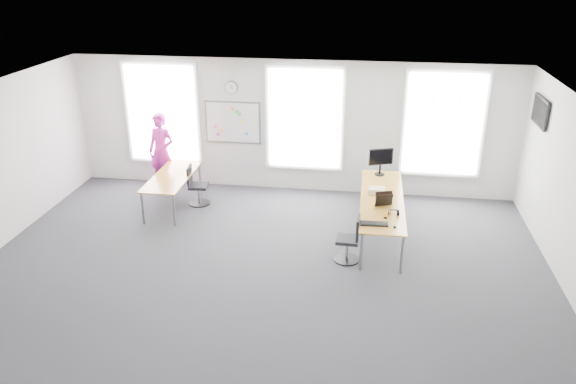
% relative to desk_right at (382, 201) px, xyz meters
% --- Properties ---
extents(floor, '(10.00, 10.00, 0.00)m').
position_rel_desk_right_xyz_m(floor, '(-2.04, -1.97, -0.70)').
color(floor, '#29292E').
rests_on(floor, ground).
extents(ceiling, '(10.00, 10.00, 0.00)m').
position_rel_desk_right_xyz_m(ceiling, '(-2.04, -1.97, 2.30)').
color(ceiling, silver).
rests_on(ceiling, ground).
extents(wall_back, '(10.00, 0.00, 10.00)m').
position_rel_desk_right_xyz_m(wall_back, '(-2.04, 2.03, 0.80)').
color(wall_back, silver).
rests_on(wall_back, ground).
extents(wall_front, '(10.00, 0.00, 10.00)m').
position_rel_desk_right_xyz_m(wall_front, '(-2.04, -5.97, 0.80)').
color(wall_front, silver).
rests_on(wall_front, ground).
extents(window_left, '(1.60, 0.06, 2.20)m').
position_rel_desk_right_xyz_m(window_left, '(-5.04, 2.00, 1.00)').
color(window_left, white).
rests_on(window_left, wall_back).
extents(window_mid, '(1.60, 0.06, 2.20)m').
position_rel_desk_right_xyz_m(window_mid, '(-1.74, 2.00, 1.00)').
color(window_mid, white).
rests_on(window_mid, wall_back).
extents(window_right, '(1.60, 0.06, 2.20)m').
position_rel_desk_right_xyz_m(window_right, '(1.26, 2.00, 1.00)').
color(window_right, white).
rests_on(window_right, wall_back).
extents(desk_right, '(0.81, 3.06, 0.74)m').
position_rel_desk_right_xyz_m(desk_right, '(0.00, 0.00, 0.00)').
color(desk_right, '#C58935').
rests_on(desk_right, ground).
extents(desk_left, '(0.78, 1.95, 0.71)m').
position_rel_desk_right_xyz_m(desk_left, '(-4.44, 0.65, -0.04)').
color(desk_left, '#C58935').
rests_on(desk_left, ground).
extents(chair_right, '(0.46, 0.46, 0.86)m').
position_rel_desk_right_xyz_m(chair_right, '(-0.55, -1.16, -0.32)').
color(chair_right, black).
rests_on(chair_right, ground).
extents(chair_left, '(0.47, 0.47, 0.88)m').
position_rel_desk_right_xyz_m(chair_left, '(-3.98, 0.86, -0.31)').
color(chair_left, black).
rests_on(chair_left, ground).
extents(person, '(0.74, 0.58, 1.80)m').
position_rel_desk_right_xyz_m(person, '(-5.00, 1.62, 0.20)').
color(person, '#D627A8').
rests_on(person, ground).
extents(whiteboard, '(1.20, 0.03, 0.90)m').
position_rel_desk_right_xyz_m(whiteboard, '(-3.39, 2.00, 0.85)').
color(whiteboard, white).
rests_on(whiteboard, wall_back).
extents(wall_clock, '(0.30, 0.04, 0.30)m').
position_rel_desk_right_xyz_m(wall_clock, '(-3.39, 2.00, 1.65)').
color(wall_clock, gray).
rests_on(wall_clock, wall_back).
extents(tv, '(0.06, 0.90, 0.55)m').
position_rel_desk_right_xyz_m(tv, '(2.91, 1.03, 1.60)').
color(tv, black).
rests_on(tv, wall_right).
extents(keyboard, '(0.49, 0.20, 0.02)m').
position_rel_desk_right_xyz_m(keyboard, '(-0.15, -1.16, 0.06)').
color(keyboard, black).
rests_on(keyboard, desk_right).
extents(mouse, '(0.08, 0.11, 0.04)m').
position_rel_desk_right_xyz_m(mouse, '(0.20, -1.24, 0.07)').
color(mouse, black).
rests_on(mouse, desk_right).
extents(lens_cap, '(0.08, 0.08, 0.01)m').
position_rel_desk_right_xyz_m(lens_cap, '(0.05, -0.87, 0.05)').
color(lens_cap, black).
rests_on(lens_cap, desk_right).
extents(headphones, '(0.20, 0.11, 0.12)m').
position_rel_desk_right_xyz_m(headphones, '(0.19, -0.72, 0.10)').
color(headphones, black).
rests_on(headphones, desk_right).
extents(laptop_sleeve, '(0.34, 0.28, 0.27)m').
position_rel_desk_right_xyz_m(laptop_sleeve, '(0.02, -0.34, 0.18)').
color(laptop_sleeve, black).
rests_on(laptop_sleeve, desk_right).
extents(paper_stack, '(0.32, 0.25, 0.11)m').
position_rel_desk_right_xyz_m(paper_stack, '(-0.10, 0.26, 0.10)').
color(paper_stack, beige).
rests_on(paper_stack, desk_right).
extents(monitor, '(0.51, 0.23, 0.59)m').
position_rel_desk_right_xyz_m(monitor, '(-0.04, 1.26, 0.40)').
color(monitor, black).
rests_on(monitor, desk_right).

